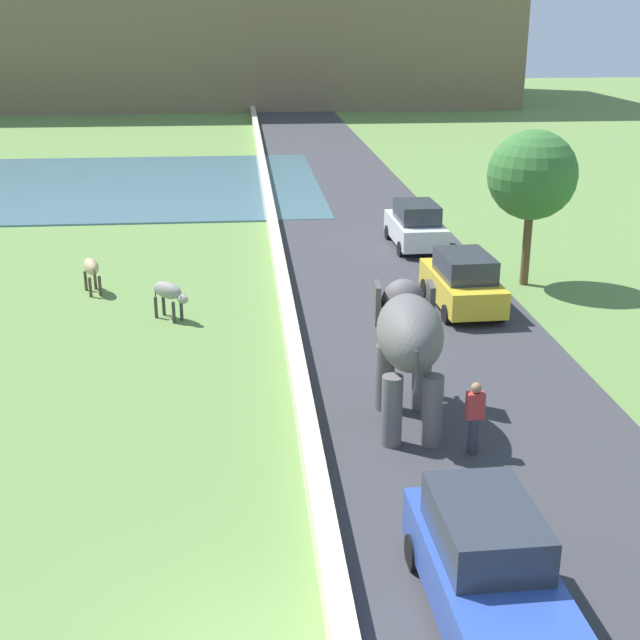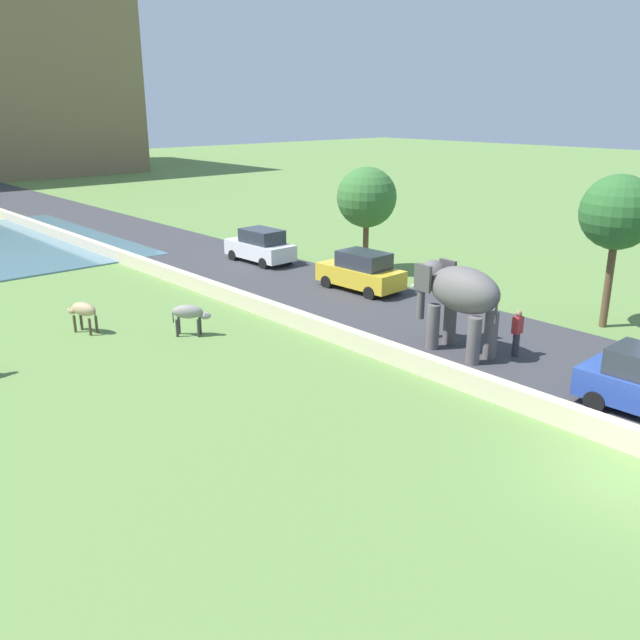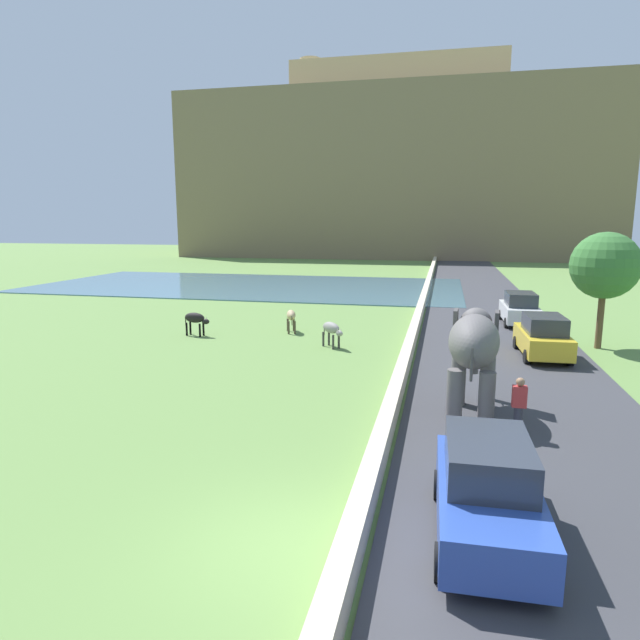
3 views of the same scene
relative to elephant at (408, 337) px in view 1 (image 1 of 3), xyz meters
The scene contains 10 objects.
road_surface 12.70m from the elephant, 82.87° to the left, with size 7.00×120.00×0.06m, color #38383D.
barrier_wall 10.82m from the elephant, 102.12° to the left, with size 0.40×110.00×0.64m, color beige.
elephant is the anchor object (origin of this frame).
person_beside_elephant 2.27m from the elephant, 55.59° to the right, with size 0.36×0.22×1.63m.
car_white 15.29m from the elephant, 78.14° to the left, with size 1.86×4.03×1.80m.
car_yellow 8.25m from the elephant, 67.44° to the left, with size 1.91×4.06×1.80m.
car_blue 6.63m from the elephant, 90.17° to the right, with size 1.87×4.04×1.80m.
cow_grey 9.45m from the elephant, 127.41° to the left, with size 1.24×1.20×1.15m.
cow_tan 13.35m from the elephant, 129.10° to the left, with size 0.79×1.42×1.15m.
tree_near 11.66m from the elephant, 59.49° to the left, with size 2.89×2.89×5.12m.
Camera 1 is at (-0.03, -9.70, 8.65)m, focal length 48.93 mm.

